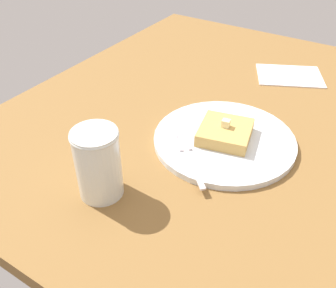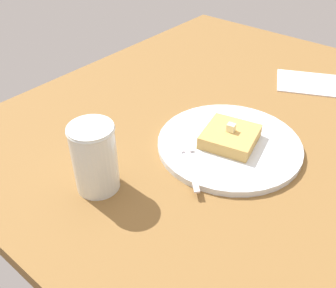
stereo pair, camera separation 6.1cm
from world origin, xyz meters
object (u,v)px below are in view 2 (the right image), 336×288
Objects in this scene: syrup_jar at (95,160)px; napkin at (312,84)px; plate at (229,144)px; fork at (188,155)px.

syrup_jar is 56.48cm from napkin.
plate reaches higher than napkin.
fork is 1.09× the size of syrup_jar.
plate is 2.27× the size of syrup_jar.
plate is at bearing 86.45° from napkin.
fork reaches higher than plate.
plate is at bearing -111.88° from fork.
fork is at bearing 68.12° from plate.
syrup_jar reaches higher than fork.
fork is 0.82× the size of napkin.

